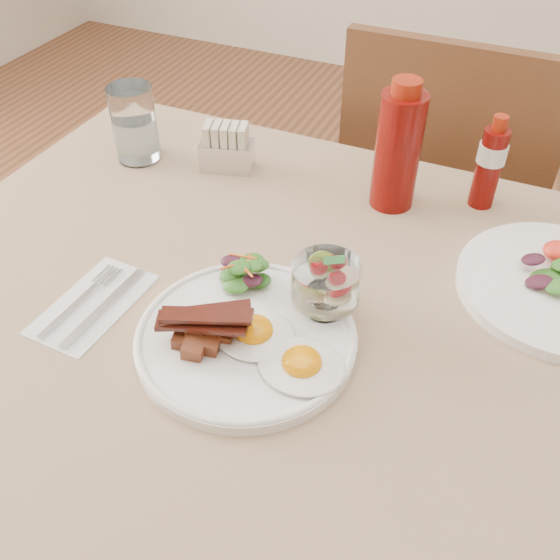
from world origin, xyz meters
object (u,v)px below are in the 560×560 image
Objects in this scene: chair_far at (440,204)px; ketchup_bottle at (398,149)px; fruit_cup at (326,282)px; sugar_caddy at (227,149)px; table at (346,369)px; water_glass at (135,128)px; hot_sauce_bottle at (490,163)px; main_plate at (246,339)px.

chair_far is 4.42× the size of ketchup_bottle.
chair_far is 10.36× the size of fruit_cup.
chair_far is 0.57m from sugar_caddy.
water_glass is at bearing 153.55° from table.
fruit_cup is 0.38m from hot_sauce_bottle.
sugar_caddy is (-0.29, -0.01, -0.06)m from ketchup_bottle.
water_glass is (-0.45, 0.25, -0.01)m from fruit_cup.
ketchup_bottle reaches higher than table.
sugar_caddy is at bearing 120.91° from main_plate.
ketchup_bottle reaches higher than water_glass.
sugar_caddy is at bearing -177.22° from ketchup_bottle.
sugar_caddy reaches higher than table.
sugar_caddy is at bearing -170.61° from hot_sauce_bottle.
chair_far reaches higher than water_glass.
fruit_cup is 0.41m from sugar_caddy.
hot_sauce_bottle reaches higher than main_plate.
ketchup_bottle is 0.30m from sugar_caddy.
fruit_cup is at bearing -90.50° from ketchup_bottle.
ketchup_bottle is 0.46m from water_glass.
chair_far is 0.45m from hot_sauce_bottle.
ketchup_bottle is (-0.03, 0.29, 0.19)m from table.
hot_sauce_bottle is (0.14, 0.35, 0.01)m from fruit_cup.
fruit_cup is at bearing -93.14° from chair_far.
table is 14.81× the size of fruit_cup.
fruit_cup is at bearing 47.40° from main_plate.
main_plate is 0.40m from ketchup_bottle.
main_plate is 0.42m from sugar_caddy.
chair_far is at bearing 107.75° from hot_sauce_bottle.
main_plate is at bearing -101.47° from ketchup_bottle.
sugar_caddy is at bearing 11.71° from water_glass.
chair_far is at bearing 40.50° from water_glass.
table is 0.57m from water_glass.
table is 9.93× the size of water_glass.
sugar_caddy is at bearing 135.86° from fruit_cup.
table is at bearing 37.73° from main_plate.
main_plate is (-0.11, -0.09, 0.10)m from table.
chair_far reaches higher than fruit_cup.
fruit_cup is 0.52m from water_glass.
table is at bearing -26.45° from water_glass.
chair_far reaches higher than sugar_caddy.
hot_sauce_bottle reaches higher than table.
hot_sauce_bottle is at bearing 22.79° from ketchup_bottle.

